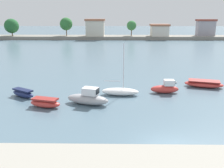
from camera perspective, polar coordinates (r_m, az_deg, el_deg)
ground_plane at (r=19.54m, az=12.21°, el=-13.62°), size 400.00×400.00×0.00m
moored_boat_0 at (r=31.45m, az=-19.36°, el=-1.99°), size 3.41×2.65×0.93m
moored_boat_1 at (r=27.38m, az=-14.78°, el=-4.12°), size 3.56×2.12×0.96m
moored_boat_2 at (r=27.37m, az=-5.39°, el=-3.19°), size 4.97×2.96×1.87m
moored_boat_3 at (r=30.37m, az=1.83°, el=-1.67°), size 4.60×1.99×6.20m
moored_boat_4 at (r=31.83m, az=11.90°, el=-0.90°), size 3.44×1.26×1.66m
moored_boat_5 at (r=35.88m, az=19.92°, el=0.03°), size 5.28×3.22×0.90m
mooring_buoy_0 at (r=36.78m, az=14.19°, el=0.35°), size 0.24×0.24×0.24m
distant_shoreline at (r=101.24m, az=1.66°, el=11.32°), size 116.08×9.52×8.21m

